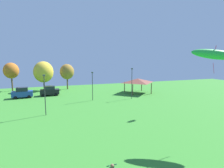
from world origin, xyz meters
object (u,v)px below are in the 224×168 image
light_post_2 (45,92)px  treeline_tree_2 (43,72)px  kite_flying_7 (215,54)px  parked_car_leftmost (22,93)px  treeline_tree_1 (11,71)px  parked_car_second_from_left (50,91)px  light_post_0 (92,84)px  park_pavilion (138,81)px  light_post_1 (132,82)px  treeline_tree_3 (67,72)px

light_post_2 → treeline_tree_2: treeline_tree_2 is taller
kite_flying_7 → light_post_2: (-16.27, 13.73, -5.22)m
parked_car_leftmost → treeline_tree_1: (-3.75, 10.61, 4.18)m
parked_car_second_from_left → light_post_0: bearing=-43.3°
parked_car_second_from_left → light_post_2: light_post_2 is taller
parked_car_second_from_left → light_post_0: light_post_0 is taller
parked_car_second_from_left → light_post_2: size_ratio=0.69×
parked_car_second_from_left → park_pavilion: (20.44, -3.84, 1.98)m
kite_flying_7 → light_post_2: size_ratio=0.69×
light_post_0 → light_post_1: light_post_1 is taller
light_post_1 → treeline_tree_2: treeline_tree_2 is taller
parked_car_second_from_left → park_pavilion: park_pavilion is taller
parked_car_leftmost → light_post_1: size_ratio=0.65×
park_pavilion → treeline_tree_3: 19.70m
parked_car_leftmost → light_post_2: light_post_2 is taller
kite_flying_7 → treeline_tree_3: kite_flying_7 is taller
light_post_1 → light_post_2: bearing=-160.8°
parked_car_second_from_left → treeline_tree_2: treeline_tree_2 is taller
light_post_0 → treeline_tree_3: 16.39m
park_pavilion → kite_flying_7: bearing=-100.8°
light_post_0 → treeline_tree_2: 18.43m
light_post_1 → treeline_tree_1: treeline_tree_1 is taller
light_post_1 → parked_car_leftmost: bearing=159.0°
treeline_tree_3 → treeline_tree_2: bearing=-177.7°
light_post_2 → kite_flying_7: bearing=-40.1°
kite_flying_7 → parked_car_second_from_left: 33.60m
light_post_1 → light_post_2: light_post_1 is taller
parked_car_leftmost → treeline_tree_2: bearing=59.8°
park_pavilion → light_post_0: size_ratio=1.11×
parked_car_second_from_left → light_post_1: light_post_1 is taller
kite_flying_7 → treeline_tree_3: size_ratio=0.59×
parked_car_second_from_left → treeline_tree_3: treeline_tree_3 is taller
light_post_0 → treeline_tree_3: size_ratio=0.83×
treeline_tree_2 → treeline_tree_3: (6.06, 0.24, -0.11)m
kite_flying_7 → parked_car_leftmost: size_ratio=0.98×
kite_flying_7 → treeline_tree_1: kite_flying_7 is taller
parked_car_leftmost → parked_car_second_from_left: 5.60m
parked_car_leftmost → treeline_tree_2: treeline_tree_2 is taller
parked_car_leftmost → light_post_2: 15.24m
light_post_0 → light_post_2: (-8.70, -6.93, 0.12)m
kite_flying_7 → light_post_1: kite_flying_7 is taller
light_post_1 → treeline_tree_2: bearing=136.4°
treeline_tree_3 → light_post_0: bearing=-77.9°
light_post_2 → treeline_tree_3: (5.28, 22.88, 1.45)m
park_pavilion → parked_car_leftmost: bearing=173.3°
treeline_tree_2 → parked_car_second_from_left: bearing=-79.7°
treeline_tree_2 → parked_car_leftmost: bearing=-116.3°
park_pavilion → treeline_tree_2: bearing=152.3°
kite_flying_7 → park_pavilion: (4.76, 24.92, -5.54)m
light_post_0 → treeline_tree_1: size_ratio=0.78×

